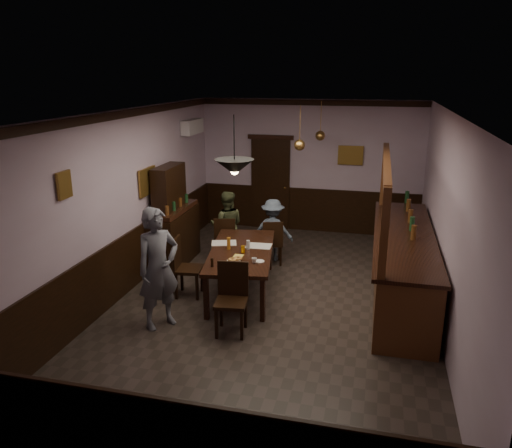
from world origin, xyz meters
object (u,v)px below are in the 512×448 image
(soda_can, at_px, (243,249))
(person_seated_right, at_px, (273,230))
(coffee_cup, at_px, (254,260))
(bar_counter, at_px, (402,263))
(chair_near, at_px, (232,295))
(person_standing, at_px, (158,268))
(person_seated_left, at_px, (227,225))
(pendant_iron, at_px, (234,167))
(dining_table, at_px, (241,253))
(pendant_brass_far, at_px, (320,136))
(chair_far_right, at_px, (272,241))
(chair_far_left, at_px, (225,238))
(chair_side, at_px, (184,264))
(sideboard, at_px, (173,226))
(pendant_brass_mid, at_px, (299,145))

(soda_can, bearing_deg, person_seated_right, 85.80)
(coffee_cup, relative_size, bar_counter, 0.02)
(chair_near, relative_size, soda_can, 8.43)
(person_standing, xyz_separation_m, person_seated_left, (0.14, 2.86, -0.21))
(person_seated_right, xyz_separation_m, soda_can, (-0.13, -1.74, 0.20))
(person_seated_right, bearing_deg, chair_near, 89.57)
(bar_counter, xyz_separation_m, pendant_iron, (-2.46, -1.27, 1.70))
(dining_table, bearing_deg, chair_near, -80.51)
(person_standing, xyz_separation_m, pendant_brass_far, (1.73, 4.33, 1.41))
(dining_table, height_order, coffee_cup, coffee_cup)
(dining_table, height_order, person_seated_left, person_seated_left)
(person_standing, bearing_deg, dining_table, 5.06)
(dining_table, distance_m, coffee_cup, 0.65)
(chair_far_right, bearing_deg, chair_far_left, -6.35)
(chair_near, height_order, person_seated_right, person_seated_right)
(soda_can, xyz_separation_m, bar_counter, (2.53, 0.61, -0.23))
(chair_far_left, relative_size, pendant_iron, 1.12)
(person_seated_left, bearing_deg, chair_side, 70.19)
(chair_far_left, xyz_separation_m, pendant_iron, (0.78, -1.97, 1.77))
(sideboard, bearing_deg, bar_counter, -6.38)
(pendant_iron, relative_size, pendant_brass_mid, 1.03)
(chair_far_right, bearing_deg, person_seated_left, -23.30)
(soda_can, relative_size, pendant_brass_far, 0.15)
(person_seated_left, relative_size, soda_can, 11.40)
(person_standing, bearing_deg, sideboard, 54.08)
(chair_far_right, xyz_separation_m, pendant_iron, (-0.12, -2.12, 1.79))
(bar_counter, bearing_deg, soda_can, -166.36)
(bar_counter, bearing_deg, chair_side, -166.67)
(soda_can, xyz_separation_m, pendant_iron, (0.06, -0.66, 1.47))
(pendant_brass_far, bearing_deg, bar_counter, -55.38)
(person_standing, distance_m, bar_counter, 3.92)
(chair_far_left, distance_m, soda_can, 1.53)
(chair_near, distance_m, pendant_brass_mid, 3.30)
(dining_table, distance_m, pendant_brass_far, 3.46)
(dining_table, distance_m, bar_counter, 2.64)
(chair_far_left, bearing_deg, sideboard, 1.11)
(pendant_iron, bearing_deg, person_standing, -147.47)
(chair_far_right, xyz_separation_m, person_seated_right, (-0.05, 0.27, 0.13))
(person_seated_left, xyz_separation_m, sideboard, (-0.92, -0.51, 0.08))
(chair_near, height_order, sideboard, sideboard)
(dining_table, height_order, pendant_brass_mid, pendant_brass_mid)
(person_seated_left, relative_size, person_seated_right, 1.12)
(sideboard, bearing_deg, dining_table, -30.48)
(sideboard, relative_size, pendant_brass_far, 2.36)
(person_seated_right, xyz_separation_m, pendant_brass_mid, (0.51, -0.15, 1.69))
(chair_far_right, distance_m, pendant_brass_mid, 1.87)
(coffee_cup, distance_m, sideboard, 2.46)
(person_seated_right, bearing_deg, dining_table, 82.23)
(chair_near, relative_size, pendant_brass_far, 1.25)
(person_seated_right, height_order, coffee_cup, person_seated_right)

